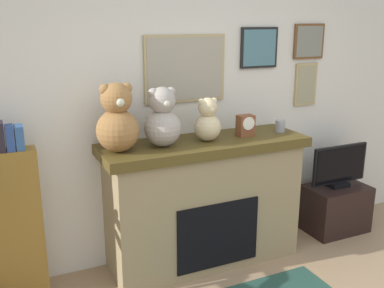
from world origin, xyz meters
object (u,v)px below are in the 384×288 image
Objects in this scene: fireplace at (204,201)px; teddy_bear_tan at (117,121)px; teddy_bear_grey at (208,121)px; candle_jar at (280,126)px; tv_stand at (335,208)px; bookshelf at (15,221)px; television at (339,167)px; teddy_bear_brown at (163,120)px; mantel_clock at (245,126)px.

fireplace is 1.05m from teddy_bear_tan.
teddy_bear_grey is (0.02, -0.02, 0.69)m from fireplace.
tv_stand is at bearing -1.15° from candle_jar.
teddy_bear_tan is at bearing -6.50° from bookshelf.
fireplace is at bearing 136.44° from teddy_bear_grey.
teddy_bear_grey is at bearing -3.30° from bookshelf.
teddy_bear_tan is at bearing 179.60° from television.
teddy_bear_grey reaches higher than fireplace.
candle_jar reaches higher than fireplace.
tv_stand is 2.09m from teddy_bear_brown.
mantel_clock is at bearing 179.32° from tv_stand.
tv_stand is at bearing -0.55° from teddy_bear_grey.
teddy_bear_brown reaches higher than candle_jar.
mantel_clock reaches higher than candle_jar.
teddy_bear_brown is (-0.74, 0.00, 0.12)m from mantel_clock.
bookshelf is 1.62m from teddy_bear_grey.
teddy_bear_grey reaches higher than mantel_clock.
bookshelf is at bearing 178.00° from television.
teddy_bear_brown is at bearing -177.13° from fireplace.
mantel_clock reaches higher than fireplace.
fireplace is 16.79× the size of candle_jar.
bookshelf is 1.93m from mantel_clock.
teddy_bear_tan reaches higher than mantel_clock.
mantel_clock is (-0.35, -0.00, 0.04)m from candle_jar.
television is at bearing -1.33° from fireplace.
tv_stand is 1.74m from teddy_bear_grey.
teddy_bear_tan is at bearing -178.53° from fireplace.
tv_stand is 0.97× the size of television.
candle_jar is 0.29× the size of teddy_bear_grey.
teddy_bear_grey is at bearing -43.56° from fireplace.
tv_stand is 1.16× the size of teddy_bear_tan.
bookshelf is at bearing 176.70° from teddy_bear_grey.
candle_jar is at bearing 178.85° from tv_stand.
fireplace is 0.69m from teddy_bear_grey.
tv_stand is 3.34× the size of mantel_clock.
fireplace is 4.88× the size of teddy_bear_grey.
teddy_bear_tan reaches higher than fireplace.
television is at bearing -2.00° from bookshelf.
television is 1.34× the size of teddy_bear_brown.
television reaches higher than tv_stand.
fireplace is 3.73× the size of teddy_bear_brown.
fireplace is 3.35× the size of teddy_bear_tan.
mantel_clock is 0.75m from teddy_bear_brown.
teddy_bear_brown is (0.35, 0.00, -0.02)m from teddy_bear_tan.
fireplace is 2.88× the size of tv_stand.
television is at bearing -0.61° from teddy_bear_grey.
tv_stand is at bearing -1.27° from fireplace.
candle_jar is (-0.71, 0.01, 0.90)m from tv_stand.
bookshelf is 2.94m from tv_stand.
mantel_clock reaches higher than tv_stand.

